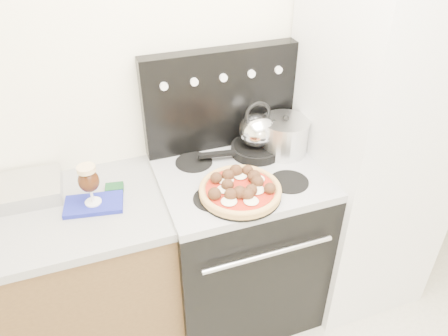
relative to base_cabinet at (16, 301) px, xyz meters
name	(u,v)px	position (x,y,z in m)	size (l,w,h in m)	color
room_shell	(336,256)	(1.02, -0.91, 0.82)	(3.52, 3.01, 2.52)	beige
base_cabinet	(16,301)	(0.00, 0.00, 0.00)	(1.45, 0.60, 0.86)	brown
stove_body	(238,246)	(1.10, -0.02, 0.01)	(0.76, 0.65, 0.88)	black
cooktop	(240,176)	(1.10, -0.02, 0.47)	(0.76, 0.65, 0.04)	#ADADB2
backguard	(220,99)	(1.10, 0.25, 0.74)	(0.76, 0.08, 0.50)	black
fridge	(371,143)	(1.80, -0.05, 0.52)	(0.64, 0.68, 1.90)	silver
foil_sheet	(22,190)	(0.15, 0.15, 0.50)	(0.33, 0.25, 0.07)	white
oven_mitt	(94,204)	(0.43, -0.02, 0.48)	(0.24, 0.14, 0.02)	#1B2195
beer_glass	(90,185)	(0.43, -0.02, 0.59)	(0.09, 0.09, 0.19)	#321608
pizza_pan	(240,194)	(1.04, -0.19, 0.50)	(0.36, 0.36, 0.01)	black
pizza	(240,188)	(1.04, -0.19, 0.53)	(0.36, 0.36, 0.05)	#CA8544
skillet	(256,149)	(1.24, 0.10, 0.51)	(0.25, 0.25, 0.04)	black
tea_kettle	(257,128)	(1.24, 0.10, 0.63)	(0.18, 0.18, 0.20)	silver
stock_pot	(284,137)	(1.38, 0.07, 0.57)	(0.23, 0.23, 0.17)	silver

